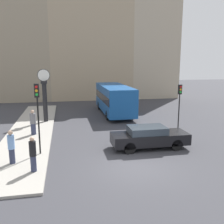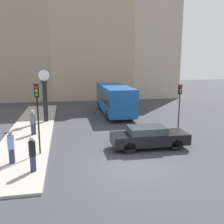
{
  "view_description": "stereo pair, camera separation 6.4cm",
  "coord_description": "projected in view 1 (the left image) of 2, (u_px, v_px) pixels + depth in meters",
  "views": [
    {
      "loc": [
        -3.47,
        -11.61,
        5.31
      ],
      "look_at": [
        -0.08,
        5.88,
        1.75
      ],
      "focal_mm": 40.0,
      "sensor_mm": 36.0,
      "label": 1
    },
    {
      "loc": [
        -3.41,
        -11.62,
        5.31
      ],
      "look_at": [
        -0.08,
        5.88,
        1.75
      ],
      "focal_mm": 40.0,
      "sensor_mm": 36.0,
      "label": 2
    }
  ],
  "objects": [
    {
      "name": "traffic_light_near",
      "position": [
        37.0,
        104.0,
        13.86
      ],
      "size": [
        0.26,
        0.24,
        4.04
      ],
      "color": "black",
      "rests_on": "sidewalk_corner"
    },
    {
      "name": "pedestrian_blue_stripe",
      "position": [
        11.0,
        147.0,
        12.86
      ],
      "size": [
        0.34,
        0.34,
        1.77
      ],
      "color": "#2D334C",
      "rests_on": "sidewalk_corner"
    },
    {
      "name": "building_row",
      "position": [
        86.0,
        40.0,
        35.79
      ],
      "size": [
        26.85,
        5.0,
        17.7
      ],
      "color": "gray",
      "rests_on": "ground_plane"
    },
    {
      "name": "street_clock",
      "position": [
        45.0,
        97.0,
        21.92
      ],
      "size": [
        1.07,
        0.51,
        4.62
      ],
      "color": "black",
      "rests_on": "sidewalk_corner"
    },
    {
      "name": "ground_plane",
      "position": [
        135.0,
        167.0,
        12.86
      ],
      "size": [
        120.0,
        120.0,
        0.0
      ],
      "primitive_type": "plane",
      "color": "#38383D"
    },
    {
      "name": "sedan_car",
      "position": [
        149.0,
        137.0,
        15.58
      ],
      "size": [
        4.78,
        1.7,
        1.41
      ],
      "color": "black",
      "rests_on": "ground_plane"
    },
    {
      "name": "bus_distant",
      "position": [
        114.0,
        98.0,
        25.88
      ],
      "size": [
        2.63,
        8.85,
        2.95
      ],
      "color": "#195199",
      "rests_on": "ground_plane"
    },
    {
      "name": "sidewalk_corner",
      "position": [
        32.0,
        129.0,
        20.02
      ],
      "size": [
        3.28,
        21.26,
        0.13
      ],
      "primitive_type": "cube",
      "color": "#A39E93",
      "rests_on": "ground_plane"
    },
    {
      "name": "traffic_light_far",
      "position": [
        180.0,
        98.0,
        19.49
      ],
      "size": [
        0.26,
        0.24,
        3.62
      ],
      "color": "black",
      "rests_on": "ground_plane"
    },
    {
      "name": "pedestrian_grey_jacket",
      "position": [
        33.0,
        122.0,
        18.09
      ],
      "size": [
        0.42,
        0.42,
        1.82
      ],
      "color": "#2D334C",
      "rests_on": "sidewalk_corner"
    },
    {
      "name": "pedestrian_black_jacket",
      "position": [
        33.0,
        154.0,
        11.91
      ],
      "size": [
        0.33,
        0.33,
        1.73
      ],
      "color": "#2D334C",
      "rests_on": "sidewalk_corner"
    }
  ]
}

